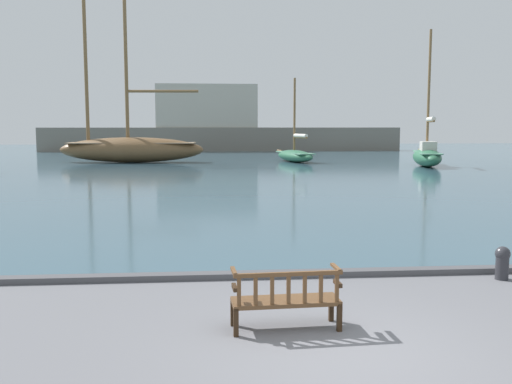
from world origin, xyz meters
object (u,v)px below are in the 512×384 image
object	(u,v)px
sailboat_mid_starboard	(295,155)
sailboat_outer_port	(427,155)
sailboat_outer_starboard	(131,147)
mooring_bollard	(502,261)
park_bench	(286,299)

from	to	relation	value
sailboat_mid_starboard	sailboat_outer_port	world-z (taller)	sailboat_outer_port
sailboat_outer_starboard	mooring_bollard	size ratio (longest dim) A/B	25.44
sailboat_outer_port	mooring_bollard	world-z (taller)	sailboat_outer_port
sailboat_outer_port	mooring_bollard	size ratio (longest dim) A/B	14.71
sailboat_outer_port	sailboat_outer_starboard	xyz separation A→B (m)	(-21.89, 6.30, 0.43)
sailboat_outer_starboard	mooring_bollard	xyz separation A→B (m)	(11.80, -35.78, -0.98)
sailboat_mid_starboard	mooring_bollard	bearing A→B (deg)	-92.21
park_bench	sailboat_outer_starboard	bearing A→B (deg)	100.65
sailboat_mid_starboard	sailboat_outer_port	bearing A→B (deg)	-34.14
sailboat_outer_port	sailboat_outer_starboard	bearing A→B (deg)	163.95
sailboat_outer_port	mooring_bollard	xyz separation A→B (m)	(-10.09, -29.48, -0.55)
sailboat_mid_starboard	sailboat_outer_starboard	xyz separation A→B (m)	(-13.16, 0.38, 0.69)
park_bench	sailboat_outer_starboard	size ratio (longest dim) A/B	0.10
sailboat_outer_port	park_bench	bearing A→B (deg)	-114.79
sailboat_outer_starboard	mooring_bollard	distance (m)	37.69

